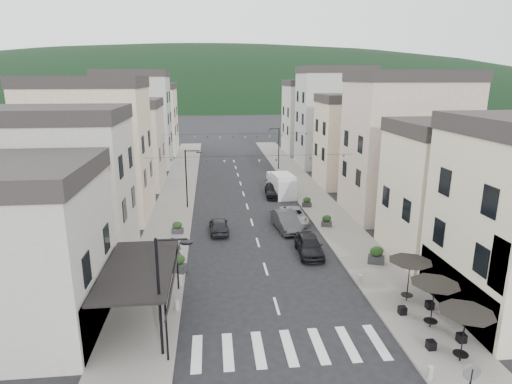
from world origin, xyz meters
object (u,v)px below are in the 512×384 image
at_px(parked_car_b, 286,221).
at_px(parked_car_c, 294,215).
at_px(parked_car_a, 309,245).
at_px(parked_car_e, 219,225).
at_px(pedestrian_b, 173,249).
at_px(delivery_van, 281,185).
at_px(parked_car_d, 274,190).
at_px(pedestrian_a, 177,252).

relative_size(parked_car_b, parked_car_c, 1.07).
xyz_separation_m(parked_car_a, parked_car_e, (-6.61, 5.42, -0.09)).
height_order(parked_car_b, pedestrian_b, pedestrian_b).
height_order(parked_car_b, parked_car_c, parked_car_b).
distance_m(parked_car_b, parked_car_e, 5.86).
bearing_deg(delivery_van, parked_car_e, -128.95).
xyz_separation_m(parked_car_a, delivery_van, (0.65, 16.78, 0.51)).
distance_m(parked_car_a, delivery_van, 16.80).
height_order(parked_car_a, parked_car_b, parked_car_b).
xyz_separation_m(parked_car_d, pedestrian_b, (-9.81, -16.64, 0.24)).
bearing_deg(parked_car_e, parked_car_d, -122.28).
relative_size(parked_car_e, pedestrian_a, 2.51).
height_order(parked_car_d, parked_car_e, parked_car_d).
bearing_deg(delivery_van, parked_car_a, -98.57).
distance_m(parked_car_b, parked_car_c, 2.21).
xyz_separation_m(parked_car_b, pedestrian_a, (-8.93, -6.23, 0.09)).
xyz_separation_m(parked_car_c, delivery_van, (0.37, 9.20, 0.62)).
xyz_separation_m(parked_car_e, delivery_van, (7.26, 11.36, 0.59)).
distance_m(delivery_van, pedestrian_a, 20.23).
bearing_deg(parked_car_b, delivery_van, 76.41).
xyz_separation_m(delivery_van, pedestrian_a, (-10.34, -17.38, -0.36)).
bearing_deg(parked_car_a, pedestrian_b, -177.51).
relative_size(parked_car_a, pedestrian_a, 2.84).
bearing_deg(parked_car_e, parked_car_b, 179.76).
xyz_separation_m(parked_car_a, pedestrian_a, (-9.68, -0.60, 0.15)).
bearing_deg(parked_car_c, parked_car_a, -93.55).
relative_size(parked_car_e, delivery_van, 0.70).
relative_size(parked_car_c, parked_car_d, 0.94).
bearing_deg(parked_car_c, delivery_van, 86.33).
bearing_deg(parked_car_b, pedestrian_b, -154.64).
relative_size(parked_car_a, parked_car_e, 1.13).
bearing_deg(parked_car_d, parked_car_a, -85.37).
bearing_deg(parked_car_b, parked_car_e, 175.70).
xyz_separation_m(parked_car_c, parked_car_d, (-0.48, 8.97, 0.07)).
bearing_deg(pedestrian_a, parked_car_c, 51.95).
bearing_deg(parked_car_a, parked_car_c, 89.83).
xyz_separation_m(parked_car_c, pedestrian_a, (-9.97, -8.18, 0.26)).
bearing_deg(pedestrian_a, delivery_van, 71.85).
relative_size(parked_car_b, pedestrian_b, 2.98).
xyz_separation_m(parked_car_a, pedestrian_b, (-10.01, -0.09, 0.19)).
bearing_deg(pedestrian_b, parked_car_a, 2.59).
relative_size(parked_car_c, pedestrian_b, 2.79).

